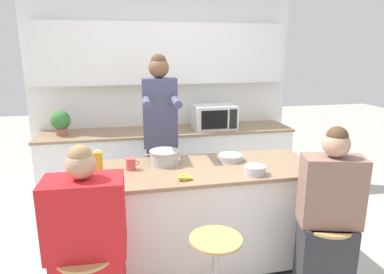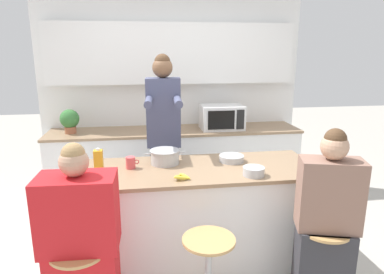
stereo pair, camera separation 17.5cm
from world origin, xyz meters
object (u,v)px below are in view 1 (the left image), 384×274
Objects in this scene: cooking_pot at (164,157)px; juice_carton at (98,162)px; bar_stool_rightmost at (323,261)px; person_seated_near at (327,227)px; potted_plant at (61,122)px; banana_bunch at (184,177)px; kitchen_island at (194,216)px; coffee_cup_near at (131,164)px; microwave at (214,117)px; person_cooking at (161,145)px; fruit_bowl at (255,170)px; person_wrapped_blanket at (88,254)px.

juice_carton reaches higher than cooking_pot.
bar_stool_rightmost is 1.90m from juice_carton.
potted_plant is (-2.12, 2.18, 0.43)m from person_seated_near.
person_seated_near reaches higher than juice_carton.
banana_bunch is (-0.97, 0.42, 0.58)m from bar_stool_rightmost.
juice_carton is (-0.78, 0.07, 0.53)m from kitchen_island.
juice_carton reaches higher than coffee_cup_near.
bar_stool_rightmost is 1.22× the size of microwave.
person_cooking is at bearing -134.05° from microwave.
banana_bunch is (-0.57, -0.01, -0.01)m from fruit_bowl.
person_wrapped_blanket is 7.85× the size of fruit_bowl.
person_seated_near is 9.29× the size of banana_bunch.
kitchen_island is 0.70m from fruit_bowl.
cooking_pot is 2.35× the size of banana_bunch.
juice_carton is (-0.26, 0.00, 0.04)m from coffee_cup_near.
person_wrapped_blanket is 4.61× the size of potted_plant.
person_seated_near is at bearing -83.06° from microwave.
cooking_pot reaches higher than coffee_cup_near.
person_cooking reaches higher than juice_carton.
potted_plant is at bearing 123.08° from banana_bunch.
bar_stool_rightmost is 0.47× the size of person_seated_near.
person_seated_near reaches higher than potted_plant.
banana_bunch is (0.07, -0.90, -0.01)m from person_cooking.
person_cooking is at bearing 107.09° from kitchen_island.
person_cooking is 1.50m from person_wrapped_blanket.
coffee_cup_near is at bearing -115.30° from person_cooking.
person_wrapped_blanket reaches higher than cooking_pot.
microwave is at bearing 68.22° from kitchen_island.
banana_bunch is at bearing -76.35° from cooking_pot.
person_seated_near is 2.57× the size of microwave.
potted_plant is at bearing 109.05° from juice_carton.
kitchen_island is 18.75× the size of coffee_cup_near.
person_cooking is 0.91m from banana_bunch.
kitchen_island is 0.72m from coffee_cup_near.
fruit_bowl is at bearing -45.54° from potted_plant.
potted_plant is at bearing 127.70° from cooking_pot.
fruit_bowl is 1.16× the size of banana_bunch.
microwave is 1.86m from potted_plant.
potted_plant is (-0.49, 1.43, 0.06)m from juice_carton.
bar_stool_rightmost is 1.66m from coffee_cup_near.
bar_stool_rightmost is 0.48× the size of person_wrapped_blanket.
person_wrapped_blanket is 0.87m from coffee_cup_near.
person_seated_near reaches higher than fruit_bowl.
person_wrapped_blanket reaches higher than juice_carton.
juice_carton is at bearing 179.28° from coffee_cup_near.
person_seated_near is 7.46× the size of juice_carton.
person_seated_near is 2.20m from microwave.
fruit_bowl is 1.01m from coffee_cup_near.
potted_plant is at bearing 149.92° from person_seated_near.
cooking_pot is 1.55m from microwave.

